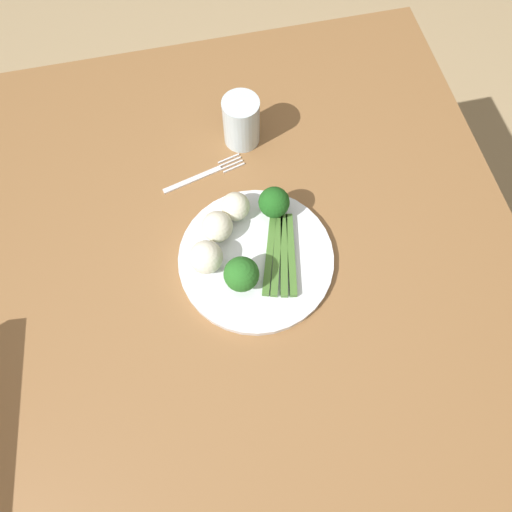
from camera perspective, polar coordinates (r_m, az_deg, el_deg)
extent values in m
cube|color=tan|center=(1.56, -0.03, -13.94)|extent=(6.00, 6.00, 0.02)
cube|color=olive|center=(0.85, -0.05, -5.65)|extent=(1.23, 1.00, 0.04)
cylinder|color=olive|center=(1.48, -22.12, 6.96)|extent=(0.07, 0.07, 0.70)
cylinder|color=olive|center=(1.51, 12.16, 13.58)|extent=(0.07, 0.07, 0.70)
cylinder|color=#9E754C|center=(1.41, -22.74, -16.36)|extent=(0.04, 0.04, 0.45)
cylinder|color=white|center=(0.85, 0.00, -0.34)|extent=(0.27, 0.27, 0.01)
cube|color=#47752D|center=(0.84, 1.62, 0.30)|extent=(0.15, 0.06, 0.01)
cube|color=#47752D|center=(0.84, 2.48, 0.22)|extent=(0.15, 0.06, 0.01)
cube|color=#47752D|center=(0.84, 3.34, 0.18)|extent=(0.15, 0.05, 0.01)
cube|color=#47752D|center=(0.84, 4.19, 0.21)|extent=(0.15, 0.04, 0.01)
cylinder|color=#4C7F2B|center=(0.87, 2.09, 5.38)|extent=(0.02, 0.02, 0.02)
sphere|color=#1E5B1C|center=(0.85, 2.16, 6.38)|extent=(0.06, 0.06, 0.06)
cylinder|color=#568E33|center=(0.81, -1.68, -3.00)|extent=(0.02, 0.02, 0.02)
sphere|color=#286B23|center=(0.78, -1.74, -2.16)|extent=(0.06, 0.06, 0.06)
sphere|color=silver|center=(0.84, -4.61, 3.49)|extent=(0.06, 0.06, 0.06)
sphere|color=silver|center=(0.86, -2.20, 5.94)|extent=(0.05, 0.05, 0.05)
sphere|color=white|center=(0.81, -5.94, -0.14)|extent=(0.06, 0.06, 0.06)
cube|color=silver|center=(0.94, -7.54, 8.97)|extent=(0.04, 0.12, 0.00)
cube|color=silver|center=(0.95, -2.63, 10.39)|extent=(0.01, 0.04, 0.00)
cube|color=silver|center=(0.95, -2.84, 10.74)|extent=(0.01, 0.04, 0.00)
cube|color=silver|center=(0.96, -3.05, 11.09)|extent=(0.01, 0.04, 0.00)
cube|color=silver|center=(0.96, -3.26, 11.44)|extent=(0.01, 0.04, 0.00)
cylinder|color=silver|center=(0.95, -1.75, 15.64)|extent=(0.07, 0.07, 0.10)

